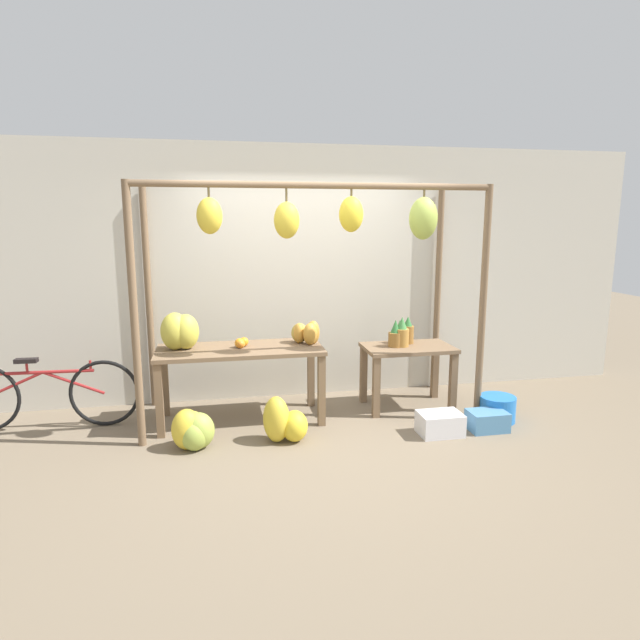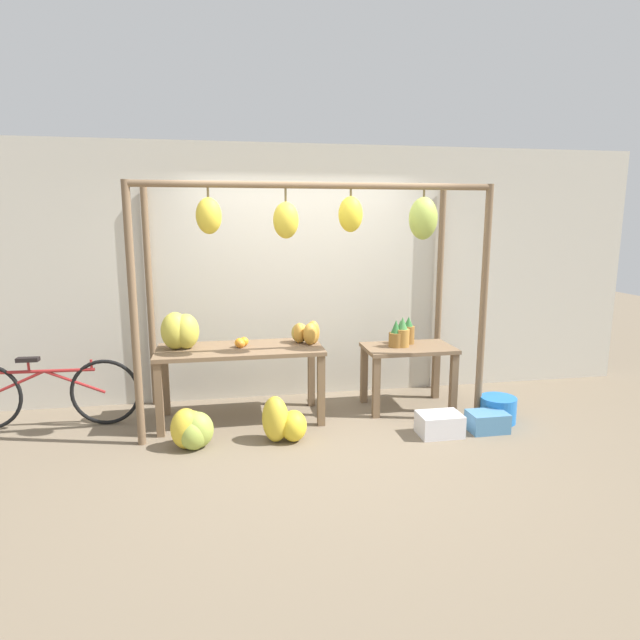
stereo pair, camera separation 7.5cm
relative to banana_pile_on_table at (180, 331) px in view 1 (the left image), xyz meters
name	(u,v)px [view 1 (the left image)]	position (x,y,z in m)	size (l,w,h in m)	color
ground_plane	(325,442)	(1.28, -0.74, -0.93)	(20.00, 20.00, 0.00)	#756651
shop_wall_back	(299,273)	(1.28, 0.68, 0.47)	(8.00, 0.08, 2.80)	beige
stall_awning	(325,249)	(1.37, -0.29, 0.80)	(3.32, 1.24, 2.32)	brown
display_table_main	(240,359)	(0.57, -0.05, -0.29)	(1.62, 0.68, 0.75)	brown
display_table_side	(408,359)	(2.34, 0.00, -0.40)	(0.94, 0.57, 0.67)	brown
banana_pile_on_table	(180,331)	(0.00, 0.00, 0.00)	(0.45, 0.34, 0.37)	gold
orange_pile	(241,343)	(0.58, -0.04, -0.13)	(0.14, 0.17, 0.10)	orange
pineapple_cluster	(401,334)	(2.28, 0.06, -0.13)	(0.32, 0.28, 0.32)	olive
banana_pile_ground_left	(193,431)	(0.12, -0.66, -0.76)	(0.41, 0.38, 0.37)	#9EB247
banana_pile_ground_right	(284,422)	(0.92, -0.66, -0.74)	(0.47, 0.34, 0.43)	yellow
fruit_crate_white	(440,424)	(2.38, -0.78, -0.82)	(0.40, 0.29, 0.21)	silver
blue_bucket	(497,408)	(3.09, -0.57, -0.80)	(0.36, 0.36, 0.25)	blue
parked_bicycle	(45,394)	(-1.29, 0.09, -0.58)	(1.75, 0.12, 0.71)	black
papaya_pile	(305,333)	(1.24, 0.01, -0.07)	(0.30, 0.32, 0.24)	#B2993D
fruit_crate_purple	(487,421)	(2.87, -0.78, -0.83)	(0.36, 0.26, 0.19)	#4C84B2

